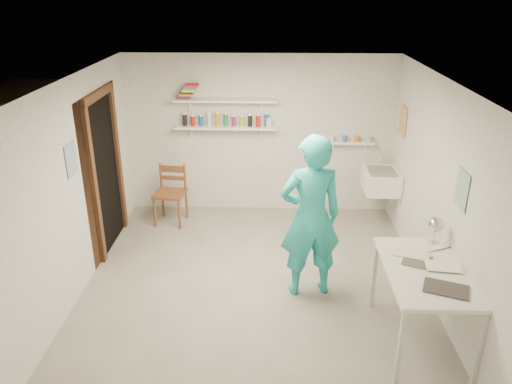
{
  "coord_description": "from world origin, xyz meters",
  "views": [
    {
      "loc": [
        0.16,
        -4.98,
        3.31
      ],
      "look_at": [
        0.0,
        0.4,
        1.05
      ],
      "focal_mm": 35.0,
      "sensor_mm": 36.0,
      "label": 1
    }
  ],
  "objects_px": {
    "work_table": "(421,307)",
    "wooden_chair": "(170,194)",
    "belfast_sink": "(381,181)",
    "man": "(310,217)",
    "wall_clock": "(314,183)",
    "desk_lamp": "(436,224)"
  },
  "relations": [
    {
      "from": "work_table",
      "to": "wooden_chair",
      "type": "bearing_deg",
      "value": 138.42
    },
    {
      "from": "belfast_sink",
      "to": "man",
      "type": "distance_m",
      "value": 2.1
    },
    {
      "from": "belfast_sink",
      "to": "wooden_chair",
      "type": "xyz_separation_m",
      "value": [
        -3.05,
        -0.01,
        -0.24
      ]
    },
    {
      "from": "man",
      "to": "wooden_chair",
      "type": "distance_m",
      "value": 2.63
    },
    {
      "from": "belfast_sink",
      "to": "man",
      "type": "xyz_separation_m",
      "value": [
        -1.14,
        -1.75,
        0.25
      ]
    },
    {
      "from": "wall_clock",
      "to": "desk_lamp",
      "type": "distance_m",
      "value": 1.35
    },
    {
      "from": "work_table",
      "to": "desk_lamp",
      "type": "distance_m",
      "value": 0.84
    },
    {
      "from": "work_table",
      "to": "belfast_sink",
      "type": "bearing_deg",
      "value": 87.6
    },
    {
      "from": "work_table",
      "to": "desk_lamp",
      "type": "bearing_deg",
      "value": 67.58
    },
    {
      "from": "wooden_chair",
      "to": "work_table",
      "type": "height_order",
      "value": "wooden_chair"
    },
    {
      "from": "man",
      "to": "work_table",
      "type": "height_order",
      "value": "man"
    },
    {
      "from": "man",
      "to": "wall_clock",
      "type": "relative_size",
      "value": 5.56
    },
    {
      "from": "man",
      "to": "wall_clock",
      "type": "distance_m",
      "value": 0.38
    },
    {
      "from": "belfast_sink",
      "to": "man",
      "type": "relative_size",
      "value": 0.32
    },
    {
      "from": "wall_clock",
      "to": "wooden_chair",
      "type": "height_order",
      "value": "wall_clock"
    },
    {
      "from": "man",
      "to": "desk_lamp",
      "type": "xyz_separation_m",
      "value": [
        1.24,
        -0.37,
        0.11
      ]
    },
    {
      "from": "wooden_chair",
      "to": "work_table",
      "type": "xyz_separation_m",
      "value": [
        2.94,
        -2.61,
        -0.04
      ]
    },
    {
      "from": "man",
      "to": "wall_clock",
      "type": "xyz_separation_m",
      "value": [
        0.04,
        0.22,
        0.32
      ]
    },
    {
      "from": "wall_clock",
      "to": "desk_lamp",
      "type": "height_order",
      "value": "wall_clock"
    },
    {
      "from": "wall_clock",
      "to": "work_table",
      "type": "bearing_deg",
      "value": -58.24
    },
    {
      "from": "wall_clock",
      "to": "wooden_chair",
      "type": "xyz_separation_m",
      "value": [
        -1.95,
        1.52,
        -0.8
      ]
    },
    {
      "from": "belfast_sink",
      "to": "work_table",
      "type": "distance_m",
      "value": 2.64
    }
  ]
}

